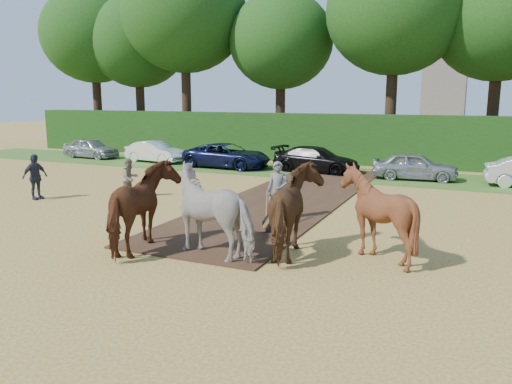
{
  "coord_description": "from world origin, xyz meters",
  "views": [
    {
      "loc": [
        8.34,
        -11.71,
        4.08
      ],
      "look_at": [
        2.67,
        0.99,
        1.4
      ],
      "focal_mm": 35.0,
      "sensor_mm": 36.0,
      "label": 1
    }
  ],
  "objects_px": {
    "spectator_far": "(35,177)",
    "parked_cars": "(386,164)",
    "spectator_near": "(130,178)",
    "plough_team": "(259,210)",
    "church": "(450,14)"
  },
  "relations": [
    {
      "from": "church",
      "to": "plough_team",
      "type": "bearing_deg",
      "value": -90.78
    },
    {
      "from": "spectator_near",
      "to": "parked_cars",
      "type": "height_order",
      "value": "spectator_near"
    },
    {
      "from": "parked_cars",
      "to": "church",
      "type": "xyz_separation_m",
      "value": [
        -0.12,
        40.97,
        13.05
      ]
    },
    {
      "from": "spectator_far",
      "to": "parked_cars",
      "type": "height_order",
      "value": "spectator_far"
    },
    {
      "from": "spectator_far",
      "to": "spectator_near",
      "type": "bearing_deg",
      "value": -51.68
    },
    {
      "from": "spectator_far",
      "to": "church",
      "type": "bearing_deg",
      "value": -4.48
    },
    {
      "from": "spectator_near",
      "to": "church",
      "type": "xyz_separation_m",
      "value": [
        8.51,
        50.51,
        12.93
      ]
    },
    {
      "from": "plough_team",
      "to": "church",
      "type": "relative_size",
      "value": 0.29
    },
    {
      "from": "plough_team",
      "to": "spectator_near",
      "type": "bearing_deg",
      "value": 149.23
    },
    {
      "from": "plough_team",
      "to": "church",
      "type": "bearing_deg",
      "value": 89.22
    },
    {
      "from": "spectator_far",
      "to": "parked_cars",
      "type": "relative_size",
      "value": 0.04
    },
    {
      "from": "parked_cars",
      "to": "spectator_far",
      "type": "bearing_deg",
      "value": -136.07
    },
    {
      "from": "spectator_near",
      "to": "parked_cars",
      "type": "bearing_deg",
      "value": -28.99
    },
    {
      "from": "spectator_near",
      "to": "spectator_far",
      "type": "height_order",
      "value": "spectator_far"
    },
    {
      "from": "spectator_near",
      "to": "plough_team",
      "type": "relative_size",
      "value": 0.2
    }
  ]
}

